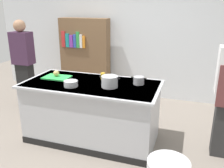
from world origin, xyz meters
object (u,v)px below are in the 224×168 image
at_px(onion, 56,73).
at_px(sauce_pan, 139,80).
at_px(person_guest, 24,63).
at_px(mixing_bowl, 71,84).
at_px(bookshelf, 85,57).
at_px(stock_pot, 110,82).
at_px(juice_cup, 103,76).

xyz_separation_m(onion, sauce_pan, (1.29, 0.08, -0.01)).
distance_m(sauce_pan, person_guest, 2.40).
xyz_separation_m(mixing_bowl, person_guest, (-1.47, 0.90, -0.03)).
bearing_deg(mixing_bowl, sauce_pan, 24.38).
bearing_deg(bookshelf, onion, -80.23).
height_order(stock_pot, sauce_pan, stock_pot).
xyz_separation_m(stock_pot, mixing_bowl, (-0.52, -0.15, -0.04)).
height_order(juice_cup, person_guest, person_guest).
xyz_separation_m(stock_pot, sauce_pan, (0.35, 0.24, -0.02)).
bearing_deg(bookshelf, person_guest, -124.19).
relative_size(onion, juice_cup, 0.93).
xyz_separation_m(sauce_pan, bookshelf, (-1.58, 1.63, -0.10)).
relative_size(sauce_pan, person_guest, 0.13).
bearing_deg(mixing_bowl, onion, 142.99).
xyz_separation_m(onion, mixing_bowl, (0.42, -0.31, -0.03)).
distance_m(sauce_pan, juice_cup, 0.57).
bearing_deg(juice_cup, sauce_pan, -5.79).
distance_m(onion, person_guest, 1.21).
bearing_deg(mixing_bowl, person_guest, 148.62).
xyz_separation_m(person_guest, bookshelf, (0.76, 1.12, -0.06)).
bearing_deg(bookshelf, stock_pot, -56.73).
xyz_separation_m(onion, stock_pot, (0.93, -0.17, 0.01)).
xyz_separation_m(sauce_pan, mixing_bowl, (-0.87, -0.39, -0.01)).
height_order(stock_pot, juice_cup, stock_pot).
distance_m(mixing_bowl, juice_cup, 0.54).
distance_m(stock_pot, juice_cup, 0.37).
bearing_deg(juice_cup, person_guest, 165.87).
height_order(mixing_bowl, juice_cup, juice_cup).
xyz_separation_m(stock_pot, bookshelf, (-1.23, 1.87, -0.13)).
xyz_separation_m(mixing_bowl, juice_cup, (0.30, 0.45, 0.01)).
height_order(mixing_bowl, person_guest, person_guest).
xyz_separation_m(juice_cup, bookshelf, (-1.02, 1.57, -0.10)).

